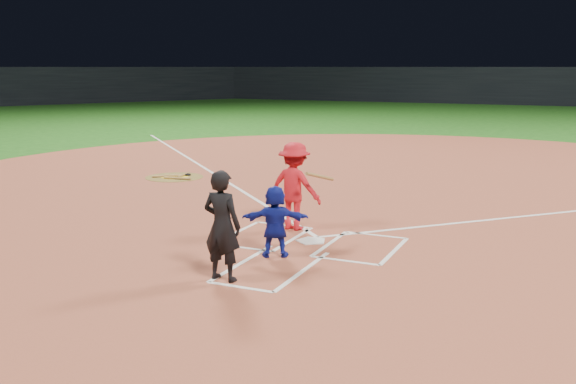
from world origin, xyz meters
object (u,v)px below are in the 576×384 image
at_px(home_plate, 311,241).
at_px(catcher, 275,221).
at_px(on_deck_circle, 174,177).
at_px(batter_at_plate, 294,186).
at_px(umpire, 222,226).

bearing_deg(home_plate, catcher, 79.69).
height_order(home_plate, on_deck_circle, home_plate).
distance_m(home_plate, batter_at_plate, 1.31).
distance_m(on_deck_circle, catcher, 8.64).
distance_m(umpire, batter_at_plate, 3.34).
bearing_deg(home_plate, umpire, 81.17).
relative_size(home_plate, batter_at_plate, 0.34).
bearing_deg(home_plate, batter_at_plate, -47.55).
xyz_separation_m(on_deck_circle, batter_at_plate, (5.69, -4.17, 0.87)).
bearing_deg(catcher, umpire, 58.26).
xyz_separation_m(umpire, batter_at_plate, (-0.26, 3.33, 0.02)).
height_order(on_deck_circle, catcher, catcher).
bearing_deg(on_deck_circle, umpire, -51.54).
relative_size(home_plate, catcher, 0.48).
xyz_separation_m(on_deck_circle, umpire, (5.95, -7.50, 0.85)).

